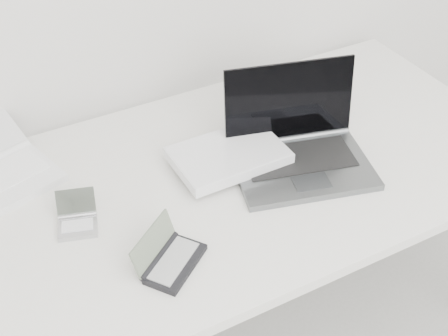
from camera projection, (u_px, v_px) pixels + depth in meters
name	position (u px, v px, depth m)	size (l,w,h in m)	color
desk	(227.00, 187.00, 1.63)	(1.60, 0.80, 0.73)	white
laptop_large	(270.00, 151.00, 1.61)	(0.50, 0.37, 0.24)	slate
pda_silver	(77.00, 220.00, 1.44)	(0.12, 0.13, 0.07)	#B5B6BA
palmtop_charcoal	(169.00, 259.00, 1.35)	(0.18, 0.17, 0.08)	black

